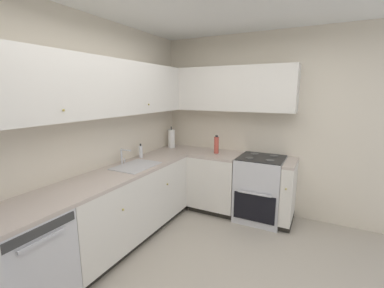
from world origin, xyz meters
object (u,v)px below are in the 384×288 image
(dishwasher, at_px, (23,265))
(soap_bottle, at_px, (141,152))
(paper_towel_roll, at_px, (171,139))
(oil_bottle, at_px, (216,145))
(oven_range, at_px, (260,188))

(dishwasher, relative_size, soap_bottle, 4.33)
(paper_towel_roll, relative_size, oil_bottle, 1.32)
(dishwasher, xyz_separation_m, oil_bottle, (2.50, -0.65, 0.59))
(soap_bottle, distance_m, oil_bottle, 1.11)
(paper_towel_roll, bearing_deg, oil_bottle, -93.09)
(dishwasher, relative_size, oil_bottle, 3.17)
(dishwasher, xyz_separation_m, oven_range, (2.52, -1.32, 0.03))
(soap_bottle, height_order, oil_bottle, oil_bottle)
(oven_range, distance_m, soap_bottle, 1.76)
(paper_towel_roll, bearing_deg, soap_bottle, 178.53)
(dishwasher, xyz_separation_m, paper_towel_roll, (2.55, 0.16, 0.61))
(oven_range, distance_m, oil_bottle, 0.88)
(oven_range, height_order, paper_towel_roll, paper_towel_roll)
(oven_range, relative_size, oil_bottle, 3.85)
(oil_bottle, bearing_deg, oven_range, -88.37)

